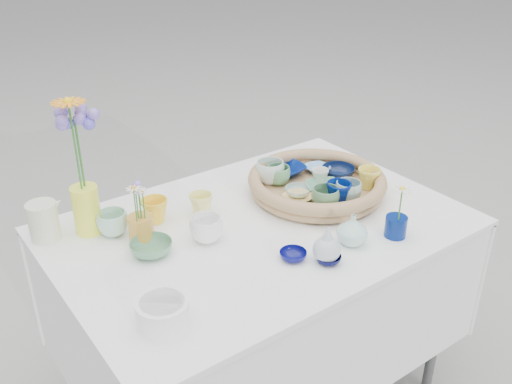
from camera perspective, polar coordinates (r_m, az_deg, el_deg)
wicker_tray at (r=1.97m, az=6.09°, el=0.82°), size 0.47×0.47×0.08m
tray_ceramic_0 at (r=2.07m, az=2.87°, el=2.23°), size 0.15×0.15×0.03m
tray_ceramic_1 at (r=2.07m, az=8.22°, el=1.99°), size 0.13×0.13×0.04m
tray_ceramic_2 at (r=1.99m, az=11.21°, el=1.33°), size 0.10×0.10×0.07m
tray_ceramic_3 at (r=1.95m, az=6.82°, el=0.39°), size 0.16×0.16×0.03m
tray_ceramic_4 at (r=1.84m, az=6.95°, el=-0.62°), size 0.12×0.12×0.07m
tray_ceramic_5 at (r=1.92m, az=4.21°, el=0.05°), size 0.10×0.10×0.03m
tray_ceramic_6 at (r=2.00m, az=1.41°, el=2.01°), size 0.12×0.12×0.08m
tray_ceramic_7 at (r=2.00m, az=6.41°, el=1.54°), size 0.08×0.08×0.06m
tray_ceramic_8 at (r=2.10m, az=6.13°, el=2.33°), size 0.10×0.10×0.02m
tray_ceramic_9 at (r=1.87m, az=8.26°, el=-0.13°), size 0.09×0.09×0.08m
tray_ceramic_10 at (r=1.89m, az=4.25°, el=-0.62°), size 0.10×0.10×0.02m
tray_ceramic_11 at (r=1.90m, az=9.19°, el=0.05°), size 0.11×0.11×0.07m
tray_ceramic_12 at (r=1.99m, az=2.26°, el=1.68°), size 0.09×0.09×0.07m
loose_ceramic_0 at (r=1.82m, az=-10.08°, el=-1.84°), size 0.10×0.10×0.08m
loose_ceramic_1 at (r=1.84m, az=-5.51°, el=-1.22°), size 0.08×0.08×0.07m
loose_ceramic_2 at (r=1.67m, az=-10.43°, el=-5.53°), size 0.13×0.13×0.04m
loose_ceramic_3 at (r=1.70m, az=-4.99°, el=-3.72°), size 0.11×0.11×0.08m
loose_ceramic_4 at (r=1.63m, az=3.73°, el=-6.34°), size 0.08×0.08×0.02m
loose_ceramic_5 at (r=1.78m, az=-14.15°, el=-3.06°), size 0.11×0.11×0.07m
loose_ceramic_6 at (r=1.62m, az=7.22°, el=-6.64°), size 0.09×0.09×0.02m
fluted_bowl at (r=1.41m, az=-9.31°, el=-11.82°), size 0.14×0.14×0.07m
bud_vase_paleblue at (r=1.60m, az=7.12°, el=-5.11°), size 0.10×0.10×0.12m
bud_vase_seafoam at (r=1.70m, az=9.60°, el=-3.71°), size 0.11×0.11×0.10m
bud_vase_cobalt at (r=1.77m, az=13.80°, el=-3.37°), size 0.08×0.08×0.07m
single_daisy at (r=1.71m, az=14.23°, el=-1.26°), size 0.08×0.08×0.12m
tall_vase_yellow at (r=1.79m, az=-16.58°, el=-1.72°), size 0.10×0.10×0.15m
gerbera at (r=1.70m, az=-17.63°, el=4.30°), size 0.13×0.13×0.28m
hydrangea at (r=1.72m, az=-17.24°, el=3.80°), size 0.11×0.11×0.30m
white_pitcher at (r=1.80m, az=-20.48°, el=-2.77°), size 0.13×0.09×0.12m
daisy_cup at (r=1.73m, az=-11.41°, el=-3.60°), size 0.09×0.09×0.08m
daisy_posy at (r=1.67m, az=-11.73°, el=-0.69°), size 0.10×0.10×0.13m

